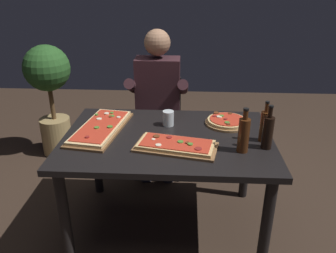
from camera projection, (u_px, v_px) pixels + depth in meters
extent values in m
plane|color=#38281E|center=(168.00, 224.00, 2.59)|extent=(6.40, 6.40, 0.00)
cube|color=black|center=(168.00, 139.00, 2.30)|extent=(1.40, 0.96, 0.04)
cylinder|color=black|center=(65.00, 218.00, 2.12)|extent=(0.07, 0.07, 0.70)
cylinder|color=black|center=(266.00, 226.00, 2.05)|extent=(0.07, 0.07, 0.70)
cylinder|color=black|center=(96.00, 156.00, 2.84)|extent=(0.07, 0.07, 0.70)
cylinder|color=black|center=(246.00, 160.00, 2.78)|extent=(0.07, 0.07, 0.70)
cube|color=brown|center=(176.00, 147.00, 2.13)|extent=(0.55, 0.34, 0.02)
cube|color=#DBB270|center=(176.00, 145.00, 2.12)|extent=(0.50, 0.31, 0.02)
cube|color=red|center=(176.00, 143.00, 2.11)|extent=(0.46, 0.27, 0.01)
cylinder|color=maroon|center=(198.00, 149.00, 2.03)|extent=(0.04, 0.04, 0.01)
cylinder|color=brown|center=(187.00, 143.00, 2.10)|extent=(0.02, 0.02, 0.01)
cylinder|color=#4C7F2D|center=(180.00, 142.00, 2.12)|extent=(0.04, 0.04, 0.01)
cylinder|color=brown|center=(156.00, 136.00, 2.18)|extent=(0.04, 0.04, 0.01)
cylinder|color=beige|center=(153.00, 139.00, 2.15)|extent=(0.02, 0.02, 0.00)
cylinder|color=brown|center=(156.00, 136.00, 2.18)|extent=(0.02, 0.02, 0.01)
cylinder|color=#4C7F2D|center=(190.00, 144.00, 2.08)|extent=(0.03, 0.03, 0.01)
cylinder|color=beige|center=(158.00, 145.00, 2.08)|extent=(0.04, 0.04, 0.00)
cylinder|color=maroon|center=(169.00, 137.00, 2.17)|extent=(0.04, 0.04, 0.01)
cube|color=brown|center=(101.00, 129.00, 2.37)|extent=(0.37, 0.67, 0.02)
cube|color=#E5C184|center=(101.00, 127.00, 2.37)|extent=(0.33, 0.62, 0.02)
cube|color=red|center=(101.00, 125.00, 2.36)|extent=(0.30, 0.57, 0.01)
cylinder|color=beige|center=(107.00, 113.00, 2.54)|extent=(0.04, 0.04, 0.01)
cylinder|color=brown|center=(110.00, 117.00, 2.48)|extent=(0.02, 0.02, 0.01)
cylinder|color=#4C7F2D|center=(112.00, 116.00, 2.50)|extent=(0.04, 0.04, 0.00)
cylinder|color=beige|center=(99.00, 119.00, 2.45)|extent=(0.04, 0.04, 0.01)
cylinder|color=#4C7F2D|center=(97.00, 115.00, 2.52)|extent=(0.03, 0.03, 0.01)
cylinder|color=beige|center=(119.00, 117.00, 2.48)|extent=(0.03, 0.03, 0.01)
cylinder|color=#4C7F2D|center=(110.00, 127.00, 2.32)|extent=(0.04, 0.04, 0.01)
cylinder|color=#4C7F2D|center=(97.00, 128.00, 2.31)|extent=(0.03, 0.03, 0.01)
cylinder|color=#4C7F2D|center=(112.00, 113.00, 2.55)|extent=(0.03, 0.03, 0.01)
cylinder|color=maroon|center=(87.00, 137.00, 2.17)|extent=(0.03, 0.03, 0.01)
cylinder|color=olive|center=(227.00, 123.00, 2.47)|extent=(0.31, 0.31, 0.02)
cylinder|color=#DBB270|center=(227.00, 121.00, 2.46)|extent=(0.28, 0.28, 0.02)
cylinder|color=red|center=(227.00, 119.00, 2.46)|extent=(0.25, 0.25, 0.01)
cylinder|color=brown|center=(216.00, 113.00, 2.55)|extent=(0.04, 0.04, 0.01)
cylinder|color=brown|center=(230.00, 113.00, 2.55)|extent=(0.03, 0.03, 0.00)
cylinder|color=brown|center=(228.00, 124.00, 2.36)|extent=(0.03, 0.03, 0.01)
cylinder|color=#4C7F2D|center=(222.00, 116.00, 2.50)|extent=(0.03, 0.03, 0.01)
cylinder|color=beige|center=(219.00, 117.00, 2.48)|extent=(0.04, 0.04, 0.01)
cylinder|color=#4C7F2D|center=(227.00, 122.00, 2.39)|extent=(0.04, 0.04, 0.01)
cylinder|color=maroon|center=(217.00, 113.00, 2.56)|extent=(0.02, 0.02, 0.01)
cylinder|color=maroon|center=(215.00, 116.00, 2.50)|extent=(0.03, 0.03, 0.00)
cylinder|color=brown|center=(242.00, 124.00, 2.36)|extent=(0.03, 0.03, 0.01)
cylinder|color=maroon|center=(226.00, 119.00, 2.45)|extent=(0.03, 0.03, 0.01)
cylinder|color=black|center=(268.00, 133.00, 2.09)|extent=(0.07, 0.07, 0.21)
cylinder|color=black|center=(270.00, 112.00, 2.04)|extent=(0.03, 0.03, 0.06)
cylinder|color=black|center=(271.00, 106.00, 2.02)|extent=(0.03, 0.03, 0.01)
cylinder|color=#47230F|center=(244.00, 136.00, 2.05)|extent=(0.07, 0.07, 0.21)
cylinder|color=#47230F|center=(246.00, 115.00, 2.00)|extent=(0.03, 0.03, 0.06)
cylinder|color=black|center=(246.00, 109.00, 1.98)|extent=(0.03, 0.03, 0.01)
cylinder|color=#47230F|center=(264.00, 127.00, 2.19)|extent=(0.06, 0.06, 0.20)
cylinder|color=#47230F|center=(267.00, 108.00, 2.13)|extent=(0.02, 0.02, 0.06)
cylinder|color=black|center=(268.00, 102.00, 2.12)|extent=(0.03, 0.03, 0.01)
cylinder|color=silver|center=(168.00, 118.00, 2.43)|extent=(0.08, 0.08, 0.11)
cylinder|color=silver|center=(168.00, 123.00, 2.45)|extent=(0.07, 0.07, 0.03)
cube|color=black|center=(158.00, 129.00, 3.13)|extent=(0.44, 0.44, 0.04)
cube|color=black|center=(160.00, 98.00, 3.22)|extent=(0.40, 0.04, 0.42)
cylinder|color=black|center=(136.00, 160.00, 3.06)|extent=(0.04, 0.04, 0.41)
cylinder|color=black|center=(178.00, 161.00, 3.04)|extent=(0.04, 0.04, 0.41)
cylinder|color=black|center=(141.00, 141.00, 3.41)|extent=(0.04, 0.04, 0.41)
cylinder|color=black|center=(179.00, 142.00, 3.39)|extent=(0.04, 0.04, 0.41)
cylinder|color=#23232D|center=(146.00, 158.00, 3.06)|extent=(0.11, 0.11, 0.45)
cylinder|color=#23232D|center=(168.00, 159.00, 3.05)|extent=(0.11, 0.11, 0.45)
cube|color=#23232D|center=(157.00, 126.00, 3.01)|extent=(0.34, 0.40, 0.12)
cube|color=#381E23|center=(158.00, 88.00, 2.97)|extent=(0.38, 0.22, 0.52)
sphere|color=#A37556|center=(157.00, 43.00, 2.81)|extent=(0.22, 0.22, 0.22)
cylinder|color=#381E23|center=(132.00, 86.00, 2.92)|extent=(0.09, 0.31, 0.21)
cylinder|color=#381E23|center=(183.00, 87.00, 2.90)|extent=(0.09, 0.31, 0.21)
cylinder|color=tan|center=(57.00, 135.00, 3.56)|extent=(0.30, 0.30, 0.38)
cylinder|color=brown|center=(52.00, 103.00, 3.41)|extent=(0.04, 0.04, 0.35)
sphere|color=#285623|center=(47.00, 68.00, 3.27)|extent=(0.45, 0.45, 0.45)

